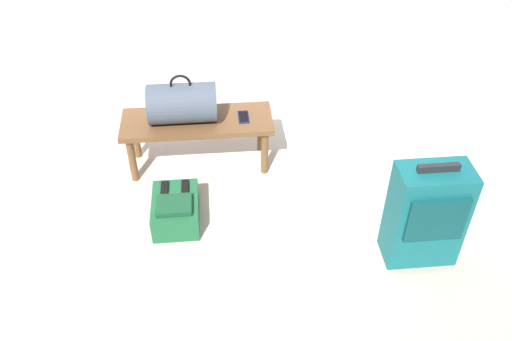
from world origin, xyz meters
TOP-DOWN VIEW (x-y plane):
  - ground_plane at (0.00, 0.00)m, footprint 6.60×6.60m
  - bench at (-0.20, 1.01)m, footprint 1.00×0.36m
  - duffel_bag_slate at (-0.28, 1.01)m, footprint 0.44×0.26m
  - cell_phone at (0.11, 1.00)m, footprint 0.07×0.14m
  - suitcase_upright_teal at (1.02, 0.01)m, footprint 0.39×0.24m
  - backpack_green at (-0.35, 0.45)m, footprint 0.28×0.38m

SIDE VIEW (x-z plane):
  - ground_plane at x=0.00m, z-range 0.00..0.00m
  - backpack_green at x=-0.35m, z-range -0.01..0.20m
  - bench at x=-0.20m, z-range 0.13..0.50m
  - suitcase_upright_teal at x=1.02m, z-range 0.01..0.71m
  - cell_phone at x=0.11m, z-range 0.37..0.38m
  - duffel_bag_slate at x=-0.28m, z-range 0.33..0.67m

